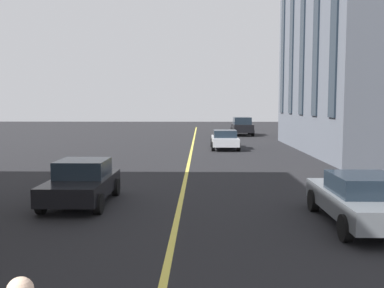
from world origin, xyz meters
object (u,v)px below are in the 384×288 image
object	(u,v)px
car_black_near	(82,182)
car_grey_parked_a	(362,199)
car_black_trailing	(242,126)
car_silver_parked_b	(225,139)

from	to	relation	value
car_black_near	car_grey_parked_a	size ratio (longest dim) A/B	0.89
car_grey_parked_a	car_black_trailing	distance (m)	33.52
car_grey_parked_a	car_silver_parked_b	bearing A→B (deg)	7.39
car_silver_parked_b	car_black_near	bearing A→B (deg)	162.29
car_black_near	car_black_trailing	xyz separation A→B (m)	(31.20, -8.05, 0.27)
car_grey_parked_a	car_black_trailing	world-z (taller)	car_black_trailing
car_black_near	car_black_trailing	size ratio (longest dim) A/B	0.83
car_black_trailing	car_silver_parked_b	size ratio (longest dim) A/B	1.07
car_grey_parked_a	car_silver_parked_b	xyz separation A→B (m)	(19.58, 2.54, 0.00)
car_black_near	car_grey_parked_a	xyz separation A→B (m)	(-2.32, -8.05, 0.00)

